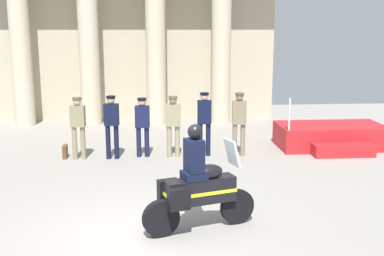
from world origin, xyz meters
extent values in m
plane|color=gray|center=(0.00, 0.00, 0.00)|extent=(28.00, 28.00, 0.00)
cube|color=#B6AB91|center=(-0.89, 11.05, 3.01)|extent=(11.39, 0.30, 6.03)
cylinder|color=beige|center=(-4.45, 10.09, 2.69)|extent=(0.71, 0.71, 5.38)
cylinder|color=beige|center=(-2.07, 10.09, 2.69)|extent=(0.71, 0.71, 5.38)
cylinder|color=beige|center=(0.30, 10.09, 2.69)|extent=(0.71, 0.71, 5.38)
cylinder|color=beige|center=(2.67, 10.09, 2.69)|extent=(0.71, 0.71, 5.38)
cube|color=#B21E23|center=(5.37, 5.97, 0.34)|extent=(3.07, 1.59, 0.68)
cube|color=#B21E23|center=(5.37, 4.92, 0.17)|extent=(1.69, 0.50, 0.34)
cylinder|color=silver|center=(3.92, 5.25, 1.13)|extent=(0.05, 0.05, 0.90)
cylinder|color=#847A5B|center=(-1.93, 5.18, 0.45)|extent=(0.13, 0.13, 0.89)
cylinder|color=#847A5B|center=(-1.71, 5.18, 0.45)|extent=(0.13, 0.13, 0.89)
cube|color=#847A5B|center=(-1.82, 5.18, 1.18)|extent=(0.40, 0.26, 0.57)
sphere|color=tan|center=(-1.82, 5.18, 1.57)|extent=(0.21, 0.21, 0.21)
cylinder|color=#4F4937|center=(-1.82, 5.18, 1.65)|extent=(0.24, 0.24, 0.06)
cylinder|color=black|center=(-1.04, 5.16, 0.46)|extent=(0.13, 0.13, 0.92)
cylinder|color=black|center=(-0.82, 5.16, 0.46)|extent=(0.13, 0.13, 0.92)
cube|color=black|center=(-0.93, 5.16, 1.21)|extent=(0.40, 0.26, 0.58)
sphere|color=tan|center=(-0.93, 5.16, 1.60)|extent=(0.21, 0.21, 0.21)
cylinder|color=black|center=(-0.93, 5.16, 1.68)|extent=(0.24, 0.24, 0.06)
cylinder|color=#141938|center=(-0.23, 5.31, 0.41)|extent=(0.13, 0.13, 0.82)
cylinder|color=#141938|center=(-0.01, 5.31, 0.41)|extent=(0.13, 0.13, 0.82)
cube|color=#141938|center=(-0.12, 5.31, 1.12)|extent=(0.40, 0.26, 0.59)
sphere|color=tan|center=(-0.12, 5.31, 1.51)|extent=(0.21, 0.21, 0.21)
cylinder|color=black|center=(-0.12, 5.31, 1.59)|extent=(0.24, 0.24, 0.06)
cylinder|color=gray|center=(0.60, 5.21, 0.43)|extent=(0.13, 0.13, 0.86)
cylinder|color=gray|center=(0.82, 5.21, 0.43)|extent=(0.13, 0.13, 0.86)
cube|color=gray|center=(0.71, 5.21, 1.16)|extent=(0.40, 0.26, 0.60)
sphere|color=#997056|center=(0.71, 5.21, 1.57)|extent=(0.21, 0.21, 0.21)
cylinder|color=brown|center=(0.71, 5.21, 1.64)|extent=(0.24, 0.24, 0.06)
cylinder|color=black|center=(1.45, 5.28, 0.45)|extent=(0.13, 0.13, 0.90)
cylinder|color=black|center=(1.67, 5.28, 0.45)|extent=(0.13, 0.13, 0.90)
cube|color=black|center=(1.56, 5.28, 1.22)|extent=(0.40, 0.26, 0.64)
sphere|color=beige|center=(1.56, 5.28, 1.65)|extent=(0.21, 0.21, 0.21)
cylinder|color=black|center=(1.56, 5.28, 1.72)|extent=(0.24, 0.24, 0.06)
cylinder|color=#7A7056|center=(2.39, 5.16, 0.45)|extent=(0.13, 0.13, 0.90)
cylinder|color=#7A7056|center=(2.61, 5.16, 0.45)|extent=(0.13, 0.13, 0.90)
cube|color=#7A7056|center=(2.50, 5.16, 1.22)|extent=(0.40, 0.26, 0.64)
sphere|color=#997056|center=(2.50, 5.16, 1.64)|extent=(0.21, 0.21, 0.21)
cylinder|color=#494334|center=(2.50, 5.16, 1.72)|extent=(0.24, 0.24, 0.06)
cylinder|color=black|center=(1.66, 0.49, 0.32)|extent=(0.64, 0.29, 0.64)
cylinder|color=black|center=(0.28, 0.04, 0.32)|extent=(0.65, 0.33, 0.64)
cube|color=black|center=(0.97, 0.26, 0.72)|extent=(1.28, 0.69, 0.44)
ellipsoid|color=black|center=(1.11, 0.31, 1.04)|extent=(0.59, 0.47, 0.26)
cube|color=yellow|center=(0.97, 0.26, 0.70)|extent=(1.30, 0.70, 0.06)
cube|color=silver|center=(1.54, 0.45, 1.34)|extent=(0.27, 0.43, 0.47)
cube|color=black|center=(0.42, 0.36, 0.72)|extent=(0.40, 0.28, 0.36)
cube|color=black|center=(0.58, -0.14, 0.72)|extent=(0.40, 0.28, 0.36)
cube|color=black|center=(0.86, 0.23, 1.01)|extent=(0.49, 0.45, 0.14)
cube|color=black|center=(0.86, 0.23, 1.36)|extent=(0.36, 0.42, 0.56)
sphere|color=black|center=(0.88, 0.23, 1.77)|extent=(0.26, 0.26, 0.26)
cube|color=brown|center=(-2.22, 5.32, 0.18)|extent=(0.10, 0.32, 0.36)
camera|label=1|loc=(0.19, -7.77, 3.50)|focal=45.87mm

